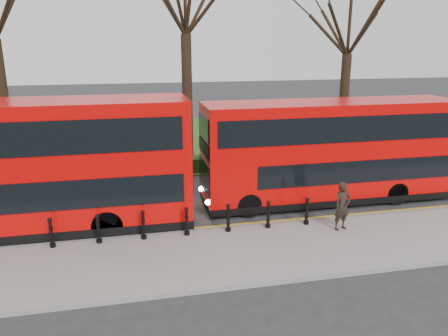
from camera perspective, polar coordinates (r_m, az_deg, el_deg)
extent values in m
plane|color=#28282B|center=(17.08, -6.80, -7.35)|extent=(120.00, 120.00, 0.00)
cube|color=gray|center=(14.36, -5.62, -11.79)|extent=(60.00, 4.00, 0.15)
cube|color=slate|center=(16.14, -6.46, -8.50)|extent=(60.00, 0.25, 0.16)
cube|color=#244517|center=(31.38, -9.49, 3.57)|extent=(60.00, 18.00, 0.06)
cube|color=black|center=(23.35, -8.47, 0.15)|extent=(60.00, 0.90, 0.80)
cube|color=yellow|center=(16.44, -6.56, -8.29)|extent=(60.00, 0.10, 0.01)
cube|color=yellow|center=(16.62, -6.63, -8.01)|extent=(60.00, 0.10, 0.01)
cylinder|color=black|center=(26.68, -26.80, 7.34)|extent=(0.60, 0.60, 6.92)
cylinder|color=black|center=(26.02, -4.81, 9.12)|extent=(0.60, 0.60, 7.20)
cylinder|color=black|center=(29.11, 15.34, 8.22)|extent=(0.60, 0.60, 6.04)
cylinder|color=black|center=(15.79, -21.62, -7.91)|extent=(0.15, 0.15, 1.00)
cylinder|color=black|center=(15.59, -16.10, -7.68)|extent=(0.15, 0.15, 1.00)
cylinder|color=black|center=(15.54, -10.49, -7.38)|extent=(0.15, 0.15, 1.00)
cylinder|color=black|center=(15.63, -4.91, -7.01)|extent=(0.15, 0.15, 1.00)
cylinder|color=black|center=(15.87, 0.55, -6.58)|extent=(0.15, 0.15, 1.00)
cylinder|color=black|center=(16.24, 5.79, -6.11)|extent=(0.15, 0.15, 1.00)
cylinder|color=black|center=(16.74, 10.75, -5.62)|extent=(0.15, 0.15, 1.00)
cube|color=#D00504|center=(17.03, -25.33, 0.38)|extent=(12.07, 2.74, 4.44)
cube|color=black|center=(17.73, -24.45, -6.71)|extent=(12.09, 2.76, 0.33)
cube|color=black|center=(15.78, -22.95, -3.55)|extent=(9.65, 0.04, 1.04)
cube|color=black|center=(15.47, -26.94, 3.21)|extent=(11.41, 0.04, 1.15)
cylinder|color=black|center=(16.11, -15.01, -7.19)|extent=(1.10, 0.33, 1.10)
cylinder|color=black|center=(18.35, -14.71, -4.24)|extent=(1.10, 0.33, 1.10)
cube|color=#D00504|center=(19.31, 13.69, 2.49)|extent=(10.95, 2.49, 4.03)
cube|color=black|center=(19.88, 13.30, -3.30)|extent=(10.97, 2.51, 0.30)
cube|color=black|center=(18.78, 17.37, -0.46)|extent=(8.76, 0.04, 0.95)
cube|color=black|center=(17.99, 15.63, 4.85)|extent=(10.35, 0.04, 1.05)
cube|color=black|center=(17.58, -2.63, 2.69)|extent=(0.06, 2.19, 0.55)
cylinder|color=black|center=(17.54, 3.28, -4.85)|extent=(1.00, 0.30, 1.00)
cylinder|color=black|center=(19.53, 1.59, -2.59)|extent=(1.00, 0.30, 1.00)
cylinder|color=black|center=(20.22, 21.57, -3.10)|extent=(1.00, 0.30, 1.00)
cylinder|color=black|center=(21.97, 18.48, -1.29)|extent=(1.00, 0.30, 1.00)
imported|color=black|center=(16.44, 15.19, -4.82)|extent=(0.75, 0.59, 1.81)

